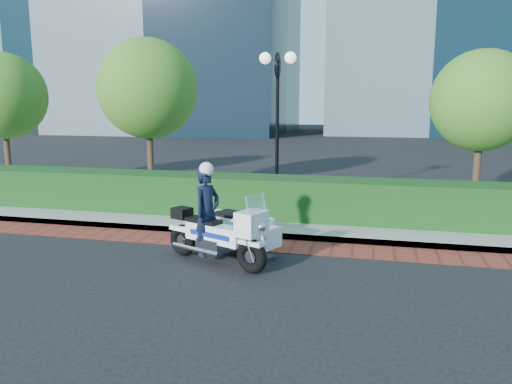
% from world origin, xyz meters
% --- Properties ---
extents(ground, '(120.00, 120.00, 0.00)m').
position_xyz_m(ground, '(0.00, 0.00, 0.00)').
color(ground, black).
rests_on(ground, ground).
extents(brick_strip, '(60.00, 1.00, 0.01)m').
position_xyz_m(brick_strip, '(0.00, 1.50, 0.01)').
color(brick_strip, maroon).
rests_on(brick_strip, ground).
extents(sidewalk, '(60.00, 8.00, 0.15)m').
position_xyz_m(sidewalk, '(0.00, 6.00, 0.07)').
color(sidewalk, gray).
rests_on(sidewalk, ground).
extents(hedge_main, '(18.00, 1.20, 1.00)m').
position_xyz_m(hedge_main, '(0.00, 3.60, 0.65)').
color(hedge_main, black).
rests_on(hedge_main, sidewalk).
extents(lamppost, '(1.02, 0.70, 4.21)m').
position_xyz_m(lamppost, '(1.00, 5.20, 2.96)').
color(lamppost, black).
rests_on(lamppost, sidewalk).
extents(tree_a, '(3.00, 3.00, 4.58)m').
position_xyz_m(tree_a, '(-9.00, 6.50, 3.22)').
color(tree_a, '#332319').
rests_on(tree_a, sidewalk).
extents(tree_b, '(3.20, 3.20, 4.89)m').
position_xyz_m(tree_b, '(-3.50, 6.50, 3.43)').
color(tree_b, '#332319').
rests_on(tree_b, sidewalk).
extents(tree_c, '(2.80, 2.80, 4.30)m').
position_xyz_m(tree_c, '(6.50, 6.50, 3.05)').
color(tree_c, '#332319').
rests_on(tree_c, sidewalk).
extents(police_motorcycle, '(2.25, 2.13, 1.93)m').
position_xyz_m(police_motorcycle, '(0.90, 0.39, 0.66)').
color(police_motorcycle, black).
rests_on(police_motorcycle, ground).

